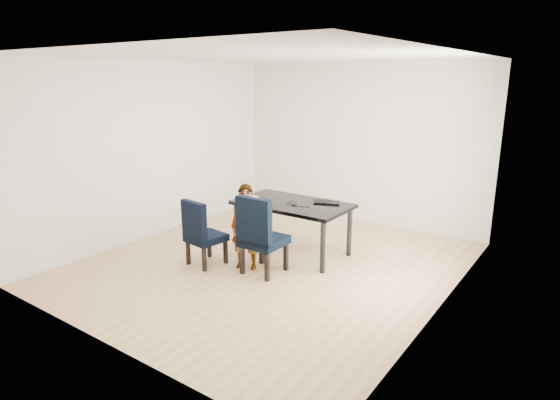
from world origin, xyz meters
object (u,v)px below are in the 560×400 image
Objects in this scene: chair_left at (206,232)px; child at (246,227)px; laptop at (327,201)px; chair_right at (264,234)px; plate at (249,198)px; dining_table at (292,228)px.

chair_left is 0.57m from child.
child reaches higher than laptop.
chair_right is 1.15m from laptop.
child is 3.85× the size of plate.
plate is at bearing 104.36° from child.
dining_table is 1.54× the size of chair_right.
chair_left is at bearing -179.76° from child.
chair_right reaches higher than laptop.
child reaches higher than chair_right.
dining_table is 1.76× the size of chair_left.
plate is at bearing 140.02° from chair_right.
laptop is (1.09, 1.32, 0.31)m from chair_left.
child is at bearing -102.83° from dining_table.
chair_right is at bearing 23.68° from chair_left.
dining_table is at bearing 17.85° from plate.
chair_right is 3.54× the size of plate.
plate is 0.81× the size of laptop.
laptop reaches higher than plate.
chair_right reaches higher than dining_table.
child is (-0.18, -0.80, 0.19)m from dining_table.
child is at bearing 29.37° from chair_left.
laptop is at bearing 38.06° from dining_table.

